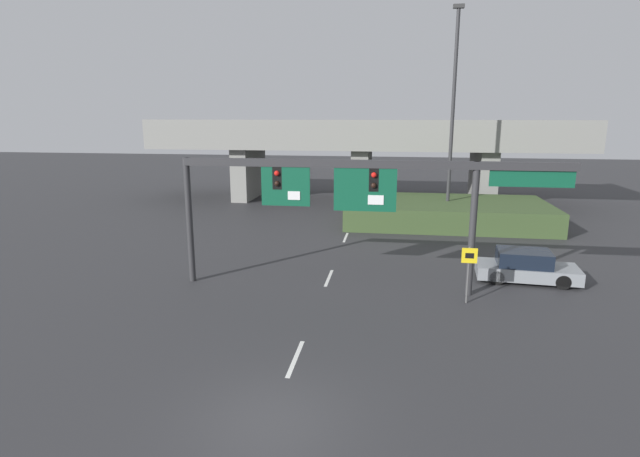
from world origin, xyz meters
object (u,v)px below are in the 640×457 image
object	(u,v)px
speed_limit_sign	(469,267)
highway_light_pole_near	(453,113)
parked_sedan_near_right	(526,267)
signal_gantry	(355,186)

from	to	relation	value
speed_limit_sign	highway_light_pole_near	xyz separation A→B (m)	(0.69, 15.56, 5.95)
highway_light_pole_near	parked_sedan_near_right	world-z (taller)	highway_light_pole_near
signal_gantry	parked_sedan_near_right	xyz separation A→B (m)	(7.56, 2.23, -3.83)
highway_light_pole_near	signal_gantry	bearing A→B (deg)	-109.90
speed_limit_sign	highway_light_pole_near	size ratio (longest dim) A/B	0.16
signal_gantry	highway_light_pole_near	size ratio (longest dim) A/B	1.13
speed_limit_sign	parked_sedan_near_right	size ratio (longest dim) A/B	0.52
parked_sedan_near_right	speed_limit_sign	bearing A→B (deg)	-128.06
signal_gantry	speed_limit_sign	bearing A→B (deg)	-12.06
signal_gantry	highway_light_pole_near	xyz separation A→B (m)	(5.28, 14.58, 2.98)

